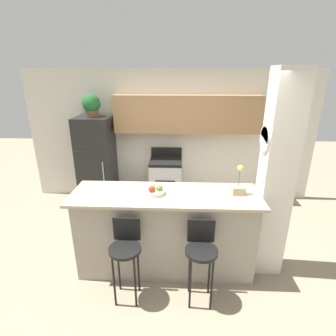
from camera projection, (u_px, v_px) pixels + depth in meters
name	position (u px, v px, depth m)	size (l,w,h in m)	color
ground_plane	(166.00, 266.00, 3.57)	(14.00, 14.00, 0.00)	gray
wall_back	(177.00, 128.00, 5.03)	(5.60, 0.38, 2.55)	silver
pillar_right	(276.00, 179.00, 3.13)	(0.38, 0.32, 2.55)	silver
counter_bar	(166.00, 231.00, 3.38)	(2.31, 0.72, 1.09)	gray
refrigerator	(97.00, 162.00, 5.03)	(0.64, 0.65, 1.72)	black
stove_range	(166.00, 181.00, 5.14)	(0.61, 0.60, 1.07)	silver
bar_stool_left	(126.00, 249.00, 2.89)	(0.36, 0.36, 0.97)	black
bar_stool_right	(201.00, 251.00, 2.85)	(0.36, 0.36, 0.97)	black
potted_plant_on_fridge	(91.00, 105.00, 4.66)	(0.32, 0.32, 0.40)	brown
orchid_vase	(238.00, 187.00, 3.16)	(0.15, 0.15, 0.37)	tan
fruit_bowl	(155.00, 191.00, 3.16)	(0.23, 0.23, 0.12)	silver
trash_bin	(125.00, 199.00, 5.04)	(0.28, 0.28, 0.38)	black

